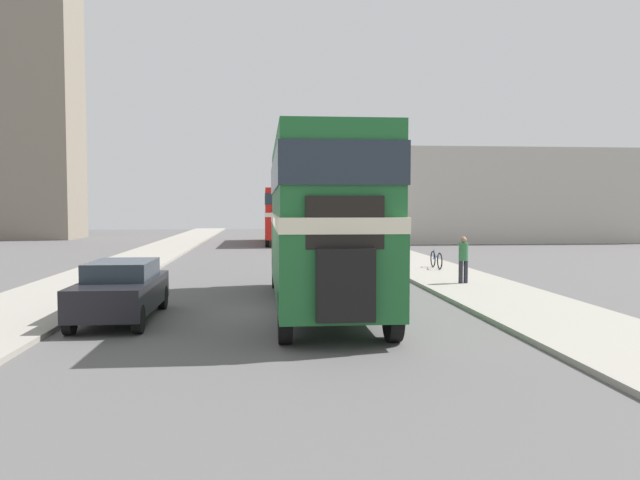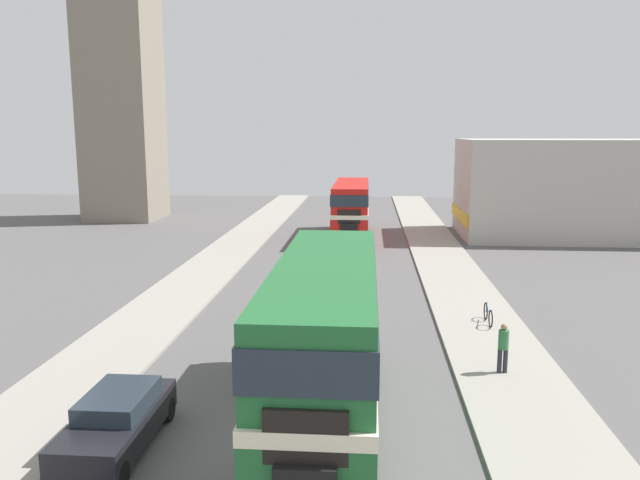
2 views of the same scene
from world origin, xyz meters
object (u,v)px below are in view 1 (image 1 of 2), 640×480
(bus_distant, at_px, (281,211))
(bicycle_on_pavement, at_px, (436,260))
(double_decker_bus, at_px, (320,211))
(church_tower, at_px, (38,2))
(pedestrian_walking, at_px, (463,257))
(car_parked_near, at_px, (121,290))

(bus_distant, height_order, bicycle_on_pavement, bus_distant)
(double_decker_bus, relative_size, bicycle_on_pavement, 6.11)
(bicycle_on_pavement, distance_m, church_tower, 44.03)
(pedestrian_walking, distance_m, bicycle_on_pavement, 5.27)
(pedestrian_walking, bearing_deg, car_parked_near, -152.14)
(car_parked_near, xyz_separation_m, church_tower, (-15.45, 40.08, 19.26))
(bus_distant, bearing_deg, double_decker_bus, -89.64)
(bus_distant, xyz_separation_m, church_tower, (-20.28, 8.60, 17.60))
(bicycle_on_pavement, xyz_separation_m, church_tower, (-26.35, 29.37, 19.53))
(pedestrian_walking, bearing_deg, church_tower, 126.76)
(bicycle_on_pavement, height_order, church_tower, church_tower)
(bus_distant, xyz_separation_m, bicycle_on_pavement, (6.07, -20.77, -1.94))
(car_parked_near, height_order, pedestrian_walking, pedestrian_walking)
(double_decker_bus, distance_m, bus_distant, 30.09)
(bus_distant, height_order, church_tower, church_tower)
(pedestrian_walking, distance_m, church_tower, 47.16)
(bus_distant, xyz_separation_m, pedestrian_walking, (5.56, -25.99, -1.39))
(double_decker_bus, height_order, pedestrian_walking, double_decker_bus)
(bus_distant, xyz_separation_m, car_parked_near, (-4.83, -31.48, -1.67))
(pedestrian_walking, height_order, bicycle_on_pavement, pedestrian_walking)
(car_parked_near, distance_m, church_tower, 47.07)
(church_tower, bearing_deg, double_decker_bus, -62.12)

